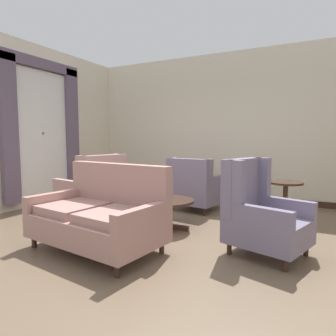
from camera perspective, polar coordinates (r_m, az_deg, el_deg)
The scene contains 12 objects.
ground at distance 4.31m, azimuth -0.77°, elevation -12.55°, with size 9.04×9.04×0.00m, color brown.
wall_back at distance 6.85m, azimuth 10.94°, elevation 7.62°, with size 6.62×0.08×3.20m, color beige.
wall_left at distance 6.85m, azimuth -21.85°, elevation 7.33°, with size 0.08×4.13×3.20m, color beige.
baseboard_back at distance 6.91m, azimuth 10.58°, elevation -5.24°, with size 6.46×0.03×0.12m, color #382319.
window_with_curtains at distance 6.65m, azimuth -22.51°, elevation 7.43°, with size 0.12×1.85×2.77m.
coffee_table at distance 4.53m, azimuth -0.36°, elevation -7.02°, with size 0.83×0.83×0.44m.
porcelain_vase at distance 4.53m, azimuth -0.73°, elevation -4.04°, with size 0.19×0.19×0.34m.
settee at distance 3.78m, azimuth -12.75°, elevation -8.78°, with size 1.71×1.11×1.02m.
armchair_near_window at distance 5.71m, azimuth 5.22°, elevation -3.75°, with size 0.97×1.00×0.99m.
armchair_far_left at distance 3.71m, azimuth 17.12°, elevation -8.41°, with size 1.00×0.93×1.10m.
armchair_back_corner at distance 5.26m, azimuth -13.88°, elevation -4.44°, with size 1.06×1.00×1.08m.
side_table at distance 4.89m, azimuth 21.24°, elevation -5.66°, with size 0.50×0.50×0.70m.
Camera 1 is at (1.92, -3.62, 1.33)m, focal length 32.29 mm.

